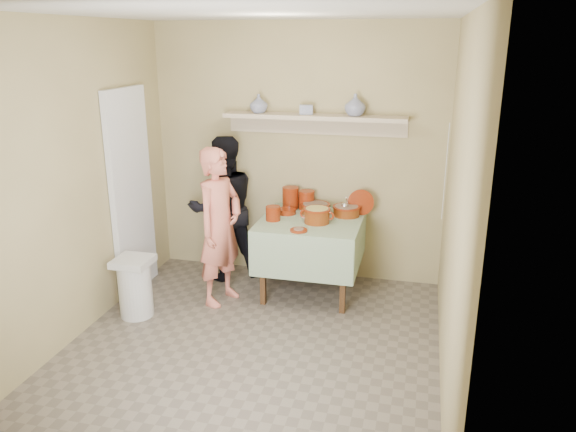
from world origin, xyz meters
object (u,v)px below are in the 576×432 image
(person_helper, at_px, (224,208))
(trash_bin, at_px, (135,287))
(serving_table, at_px, (311,231))
(person_cook, at_px, (220,227))
(cazuela_rice, at_px, (317,214))

(person_helper, height_order, trash_bin, person_helper)
(trash_bin, bearing_deg, serving_table, 31.26)
(person_cook, relative_size, cazuela_rice, 4.55)
(person_helper, bearing_deg, serving_table, 134.74)
(serving_table, distance_m, trash_bin, 1.72)
(person_cook, distance_m, cazuela_rice, 0.92)
(person_helper, bearing_deg, trash_bin, 29.77)
(trash_bin, bearing_deg, person_helper, 65.05)
(cazuela_rice, distance_m, trash_bin, 1.80)
(person_cook, height_order, cazuela_rice, person_cook)
(cazuela_rice, relative_size, trash_bin, 0.59)
(serving_table, height_order, cazuela_rice, cazuela_rice)
(serving_table, distance_m, cazuela_rice, 0.23)
(person_cook, xyz_separation_m, trash_bin, (-0.65, -0.48, -0.47))
(person_helper, xyz_separation_m, cazuela_rice, (1.03, -0.26, 0.09))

